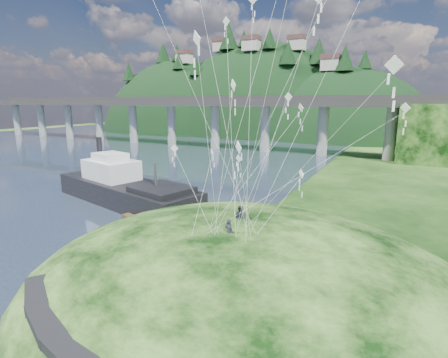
% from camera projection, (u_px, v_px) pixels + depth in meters
% --- Properties ---
extents(ground, '(320.00, 320.00, 0.00)m').
position_uv_depth(ground, '(146.00, 273.00, 28.10)').
color(ground, black).
rests_on(ground, ground).
extents(grass_hill, '(36.00, 32.00, 13.00)m').
position_uv_depth(grass_hill, '(247.00, 303.00, 26.58)').
color(grass_hill, black).
rests_on(grass_hill, ground).
extents(bridge, '(160.00, 11.00, 15.00)m').
position_uv_depth(bridge, '(232.00, 115.00, 98.61)').
color(bridge, '#2D2B2B').
rests_on(bridge, ground).
extents(far_ridge, '(153.00, 70.00, 94.50)m').
position_uv_depth(far_ridge, '(249.00, 150.00, 155.19)').
color(far_ridge, black).
rests_on(far_ridge, ground).
extents(work_barge, '(25.30, 12.45, 8.55)m').
position_uv_depth(work_barge, '(124.00, 187.00, 47.32)').
color(work_barge, black).
rests_on(work_barge, ground).
extents(wooden_dock, '(14.66, 5.99, 1.04)m').
position_uv_depth(wooden_dock, '(169.00, 228.00, 36.76)').
color(wooden_dock, '#3C2B18').
rests_on(wooden_dock, ground).
extents(kite_flyers, '(1.40, 3.62, 1.97)m').
position_uv_depth(kite_flyers, '(237.00, 209.00, 25.22)').
color(kite_flyers, '#272835').
rests_on(kite_flyers, ground).
extents(kite_swarm, '(20.14, 17.21, 20.88)m').
position_uv_depth(kite_swarm, '(274.00, 45.00, 22.79)').
color(kite_swarm, white).
rests_on(kite_swarm, ground).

